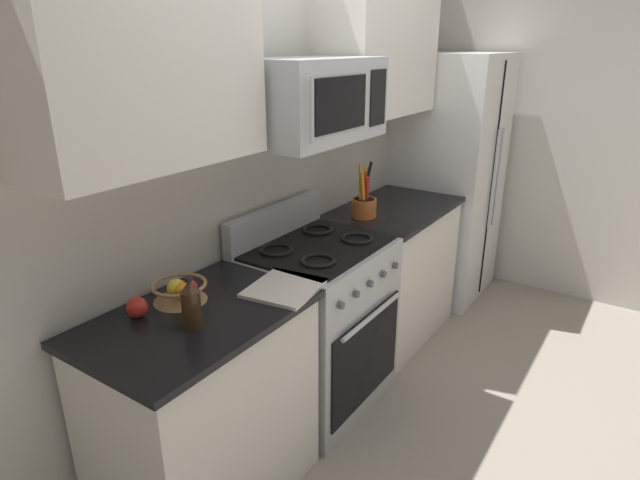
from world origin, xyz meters
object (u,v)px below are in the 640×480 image
utensil_crock (364,205)px  fruit_basket (180,291)px  apple_loose (137,307)px  cutting_board (285,288)px  bottle_soy (191,305)px  microwave (313,100)px  range_oven (318,323)px  refrigerator (448,179)px

utensil_crock → fruit_basket: size_ratio=1.50×
apple_loose → cutting_board: apple_loose is taller
utensil_crock → bottle_soy: 1.52m
microwave → cutting_board: 0.89m
range_oven → utensil_crock: 0.78m
fruit_basket → apple_loose: fruit_basket is taller
utensil_crock → apple_loose: utensil_crock is taller
utensil_crock → apple_loose: bearing=176.3°
bottle_soy → range_oven: bearing=4.1°
range_oven → apple_loose: bearing=170.4°
refrigerator → utensil_crock: (-1.17, 0.08, 0.07)m
range_oven → utensil_crock: bearing=6.1°
range_oven → apple_loose: 1.11m
range_oven → microwave: 1.18m
microwave → cutting_board: (-0.48, -0.18, -0.73)m
range_oven → bottle_soy: bottle_soy is taller
fruit_basket → bottle_soy: bottle_soy is taller
fruit_basket → apple_loose: (-0.18, 0.04, -0.01)m
microwave → cutting_board: size_ratio=2.40×
fruit_basket → cutting_board: bearing=-41.5°
apple_loose → range_oven: bearing=-9.6°
microwave → refrigerator: bearing=-1.4°
microwave → fruit_basket: bearing=172.6°
microwave → apple_loose: (-0.99, 0.14, -0.70)m
range_oven → fruit_basket: (-0.80, 0.13, 0.48)m
range_oven → utensil_crock: size_ratio=3.24×
range_oven → cutting_board: 0.67m
refrigerator → bottle_soy: size_ratio=9.11×
range_oven → microwave: bearing=90.0°
utensil_crock → cutting_board: utensil_crock is taller
cutting_board → refrigerator: bearing=3.5°
refrigerator → apple_loose: 2.75m
microwave → bottle_soy: microwave is taller
fruit_basket → utensil_crock: bearing=-2.7°
refrigerator → bottle_soy: bearing=-179.0°
utensil_crock → bottle_soy: size_ratio=1.67×
refrigerator → cutting_board: size_ratio=5.89×
refrigerator → cutting_board: 2.24m
microwave → utensil_crock: microwave is taller
range_oven → fruit_basket: range_oven is taller
range_oven → bottle_soy: bearing=-175.9°
range_oven → fruit_basket: bearing=170.8°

